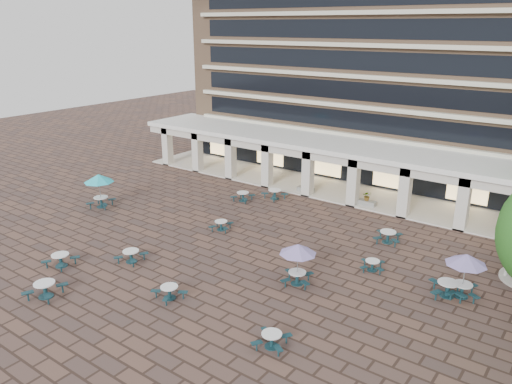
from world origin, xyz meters
TOP-DOWN VIEW (x-y plane):
  - ground at (0.00, 0.00)m, footprint 120.00×120.00m
  - apartment_building at (0.00, 25.47)m, footprint 40.00×15.50m
  - retail_arcade at (0.00, 14.80)m, footprint 42.00×6.60m
  - picnic_table_0 at (-4.40, -4.96)m, footprint 1.92×1.92m
  - picnic_table_1 at (-4.86, -10.47)m, footprint 2.29×2.29m
  - picnic_table_2 at (0.65, -6.63)m, footprint 1.84×1.84m
  - picnic_table_3 at (7.48, -6.89)m, footprint 1.84×1.84m
  - picnic_table_4 at (-14.00, 0.12)m, footprint 2.36×2.36m
  - picnic_table_5 at (-7.38, -7.88)m, footprint 2.00×2.00m
  - picnic_table_6 at (5.33, -1.24)m, footprint 2.11×2.11m
  - picnic_table_7 at (12.58, 2.44)m, footprint 2.28×2.28m
  - picnic_table_8 at (-5.73, 8.03)m, footprint 1.82×1.82m
  - picnic_table_9 at (-3.18, 2.21)m, footprint 1.83×1.83m
  - picnic_table_10 at (8.09, 2.82)m, footprint 1.74×1.74m
  - picnic_table_11 at (13.23, 2.83)m, footprint 2.17×2.17m
  - picnic_table_12 at (-3.87, 10.00)m, footprint 2.11×2.11m
  - picnic_table_13 at (7.25, 7.20)m, footprint 2.05×2.05m
  - planter_left at (-2.57, 12.90)m, footprint 1.50×0.75m
  - planter_right at (3.15, 12.90)m, footprint 1.50×0.84m

SIDE VIEW (x-z plane):
  - ground at x=0.00m, z-range 0.00..0.00m
  - picnic_table_10 at x=8.09m, z-range 0.06..0.71m
  - picnic_table_9 at x=-3.18m, z-range 0.07..0.75m
  - picnic_table_3 at x=7.48m, z-range 0.07..0.78m
  - picnic_table_2 at x=0.65m, z-range 0.07..0.78m
  - picnic_table_8 at x=-5.73m, z-range 0.07..0.82m
  - picnic_table_0 at x=-4.40m, z-range 0.07..0.83m
  - picnic_table_5 at x=-7.38m, z-range 0.08..0.86m
  - picnic_table_13 at x=7.25m, z-range 0.08..0.88m
  - picnic_table_12 at x=-3.87m, z-range 0.08..0.89m
  - picnic_table_7 at x=12.58m, z-range 0.08..0.92m
  - picnic_table_1 at x=-4.86m, z-range 0.08..0.93m
  - planter_right at x=3.15m, z-range -0.12..1.17m
  - planter_left at x=-2.57m, z-range -0.10..1.22m
  - picnic_table_6 at x=5.33m, z-range 0.85..3.29m
  - picnic_table_11 at x=13.23m, z-range 0.88..3.38m
  - picnic_table_4 at x=-14.00m, z-range 0.95..3.68m
  - retail_arcade at x=0.00m, z-range 0.80..5.20m
  - apartment_building at x=0.00m, z-range 0.00..25.20m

